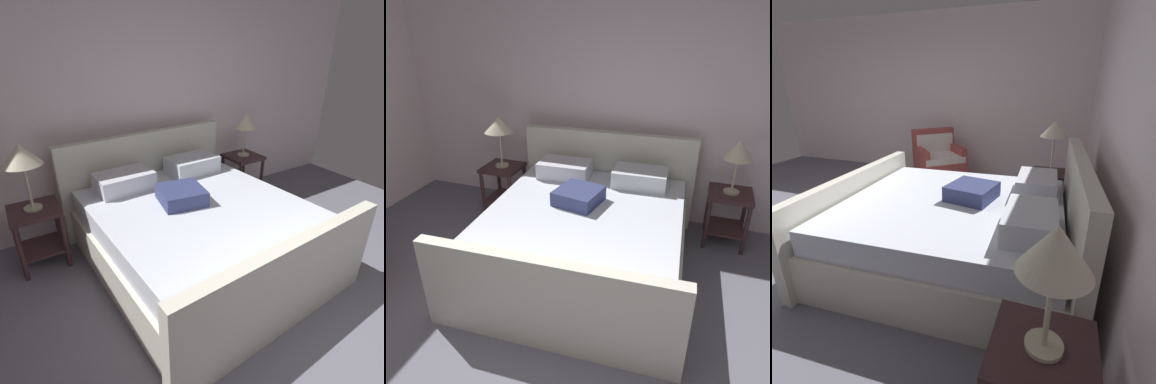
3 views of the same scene
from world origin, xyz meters
The scene contains 9 objects.
ground_plane centered at (0.00, 0.00, -0.01)m, with size 6.02×6.19×0.02m, color slate.
wall_back centered at (0.00, 3.15, 1.38)m, with size 6.14×0.12×2.76m, color silver.
wall_side_left centered at (-3.07, 0.00, 1.38)m, with size 0.12×6.31×2.76m, color silver.
bed centered at (-0.22, 1.90, 0.34)m, with size 2.09×2.28×1.08m.
nightstand_right centered at (1.09, 2.76, 0.40)m, with size 0.44×0.44×0.60m.
table_lamp_right centered at (1.09, 2.76, 1.05)m, with size 0.29×0.29×0.56m.
nightstand_left centered at (-1.53, 2.63, 0.40)m, with size 0.44×0.44×0.60m.
table_lamp_left centered at (-1.53, 2.63, 1.11)m, with size 0.33×0.33×0.62m.
armchair centered at (-2.28, 0.78, 0.35)m, with size 1.03×1.02×0.90m.
Camera 3 is at (2.03, 2.74, 1.62)m, focal length 26.92 mm.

